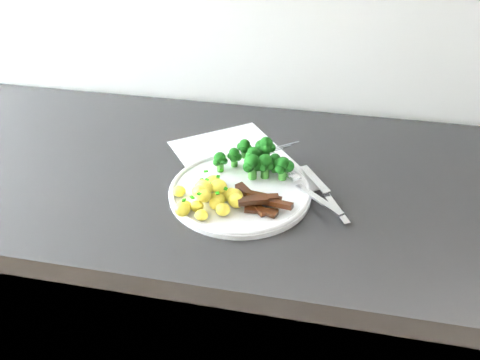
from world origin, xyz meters
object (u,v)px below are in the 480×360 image
at_px(beef_strips, 259,201).
at_px(knife, 329,200).
at_px(plate, 240,190).
at_px(fork, 310,191).
at_px(broccoli, 258,158).
at_px(potatoes, 210,195).
at_px(counter, 240,330).
at_px(recipe_paper, 240,163).

height_order(beef_strips, knife, beef_strips).
bearing_deg(plate, fork, 3.61).
bearing_deg(plate, beef_strips, -43.68).
distance_m(broccoli, beef_strips, 0.11).
relative_size(potatoes, fork, 0.92).
bearing_deg(plate, broccoli, 70.74).
relative_size(plate, knife, 1.58).
bearing_deg(counter, plate, -79.39).
distance_m(beef_strips, knife, 0.13).
height_order(counter, plate, plate).
bearing_deg(counter, potatoes, -106.82).
bearing_deg(broccoli, plate, -109.26).
relative_size(counter, broccoli, 15.56).
distance_m(plate, fork, 0.12).
distance_m(counter, potatoes, 0.49).
bearing_deg(fork, broccoli, 151.56).
bearing_deg(broccoli, potatoes, -119.81).
distance_m(recipe_paper, broccoli, 0.07).
bearing_deg(counter, recipe_paper, 102.94).
distance_m(broccoli, potatoes, 0.13).
height_order(recipe_paper, potatoes, potatoes).
bearing_deg(broccoli, recipe_paper, 140.00).
height_order(recipe_paper, knife, knife).
height_order(counter, broccoli, broccoli).
xyz_separation_m(broccoli, potatoes, (-0.06, -0.11, -0.01)).
bearing_deg(counter, knife, -17.97).
relative_size(counter, recipe_paper, 6.80).
bearing_deg(broccoli, fork, -28.44).
relative_size(recipe_paper, fork, 2.46).
relative_size(plate, potatoes, 1.95).
bearing_deg(knife, potatoes, -165.82).
bearing_deg(fork, recipe_paper, 147.84).
bearing_deg(recipe_paper, plate, -78.39).
xyz_separation_m(broccoli, fork, (0.10, -0.06, -0.02)).
xyz_separation_m(plate, broccoli, (0.02, 0.06, 0.03)).
bearing_deg(plate, knife, 0.42).
bearing_deg(knife, fork, 169.47).
relative_size(plate, beef_strips, 2.25).
relative_size(recipe_paper, broccoli, 2.29).
bearing_deg(fork, knife, -10.53).
distance_m(recipe_paper, knife, 0.20).
xyz_separation_m(counter, plate, (0.01, -0.06, 0.46)).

